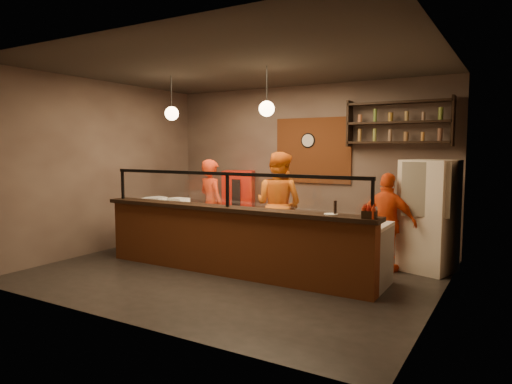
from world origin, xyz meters
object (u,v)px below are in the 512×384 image
Objects in this scene: wall_clock at (308,140)px; cook_left at (211,206)px; cook_right at (387,223)px; condiment_caddy at (369,214)px; fridge at (429,216)px; pepper_mill at (335,208)px; pizza_dough at (229,213)px; cook_mid at (279,205)px; red_cooler at (239,205)px.

wall_clock is 0.17× the size of cook_left.
cook_right is 1.55m from condiment_caddy.
fridge reaches higher than condiment_caddy.
cook_left is at bearing 157.94° from pepper_mill.
fridge is at bearing -140.20° from cook_right.
fridge is at bearing 63.35° from pepper_mill.
fridge is at bearing -20.82° from wall_clock.
fridge reaches higher than pizza_dough.
cook_left is 0.92× the size of cook_mid.
pepper_mill is at bearing 143.37° from cook_mid.
red_cooler is at bearing 118.70° from pizza_dough.
cook_left reaches higher than red_cooler.
cook_right is at bearing 76.45° from pepper_mill.
cook_left is 3.12m from pepper_mill.
condiment_caddy is (3.56, -2.51, 0.38)m from red_cooler.
cook_right is 8.24× the size of pepper_mill.
pepper_mill is (1.59, -1.43, 0.21)m from cook_mid.
cook_left is 0.98× the size of fridge.
wall_clock reaches higher than pizza_dough.
fridge is at bearing 77.90° from condiment_caddy.
pizza_dough is at bearing 77.25° from cook_mid.
wall_clock is 2.02m from red_cooler.
red_cooler is 2.86× the size of pizza_dough.
wall_clock is at bearing 82.06° from pizza_dough.
fridge reaches higher than red_cooler.
wall_clock is at bearing -11.21° from red_cooler.
cook_right is (3.22, 0.25, -0.09)m from cook_left.
red_cooler reaches higher than condiment_caddy.
condiment_caddy reaches higher than pizza_dough.
condiment_caddy is at bearing 149.18° from cook_mid.
cook_left is 3.61m from condiment_caddy.
fridge is 9.31× the size of pepper_mill.
fridge is 9.74× the size of condiment_caddy.
fridge is (2.50, -0.95, -1.22)m from wall_clock.
pizza_dough is 2.48m from condiment_caddy.
wall_clock reaches higher than cook_left.
cook_left is (-1.27, -1.56, -1.23)m from wall_clock.
wall_clock is 0.17× the size of fridge.
wall_clock is at bearing 175.34° from fridge.
condiment_caddy is (2.43, -0.44, 0.20)m from pizza_dough.
condiment_caddy is (3.37, -1.26, 0.24)m from cook_left.
cook_mid is at bearing 138.19° from pepper_mill.
pizza_dough is at bearing 161.47° from cook_left.
cook_left is at bearing 139.22° from pizza_dough.
pepper_mill is (1.61, -2.73, -0.95)m from wall_clock.
cook_right reaches higher than pizza_dough.
pizza_dough is 2.84× the size of condiment_caddy.
cook_mid is at bearing -57.12° from red_cooler.
pepper_mill is (2.88, -1.17, 0.29)m from cook_left.
pepper_mill is (-0.34, -1.42, 0.37)m from cook_right.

